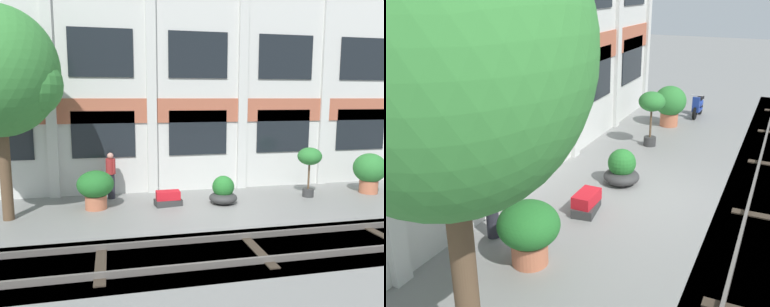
% 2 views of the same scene
% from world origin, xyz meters
% --- Properties ---
extents(ground_plane, '(80.00, 80.00, 0.00)m').
position_xyz_m(ground_plane, '(0.00, 0.00, 0.00)').
color(ground_plane, gray).
extents(apartment_facade, '(18.02, 0.64, 8.03)m').
position_xyz_m(apartment_facade, '(-0.00, 3.15, 4.00)').
color(apartment_facade, silver).
rests_on(apartment_facade, ground).
extents(broadleaf_tree, '(3.52, 3.35, 6.12)m').
position_xyz_m(broadleaf_tree, '(-6.29, 0.53, 4.18)').
color(broadleaf_tree, brown).
rests_on(broadleaf_tree, ground).
extents(potted_plant_wide_bowl, '(0.96, 0.96, 0.96)m').
position_xyz_m(potted_plant_wide_bowl, '(0.40, 0.83, 0.41)').
color(potted_plant_wide_bowl, '#333333').
rests_on(potted_plant_wide_bowl, ground).
extents(potted_plant_square_trough, '(0.93, 0.60, 0.49)m').
position_xyz_m(potted_plant_square_trough, '(-1.47, 1.01, 0.23)').
color(potted_plant_square_trough, '#333333').
rests_on(potted_plant_square_trough, ground).
extents(potted_plant_terracotta_small, '(0.85, 0.85, 1.81)m').
position_xyz_m(potted_plant_terracotta_small, '(3.69, 1.05, 1.36)').
color(potted_plant_terracotta_small, '#333333').
rests_on(potted_plant_terracotta_small, ground).
extents(potted_plant_ribbed_drum, '(1.18, 1.18, 1.26)m').
position_xyz_m(potted_plant_ribbed_drum, '(-3.81, 1.12, 0.73)').
color(potted_plant_ribbed_drum, '#B76647').
rests_on(potted_plant_ribbed_drum, ground).
extents(potted_plant_glazed_jar, '(1.19, 1.19, 1.51)m').
position_xyz_m(potted_plant_glazed_jar, '(6.21, 1.07, 0.87)').
color(potted_plant_glazed_jar, '#B76647').
rests_on(potted_plant_glazed_jar, ground).
extents(scooter_near_curb, '(1.38, 0.50, 0.98)m').
position_xyz_m(scooter_near_curb, '(7.99, 0.34, 0.44)').
color(scooter_near_curb, black).
rests_on(scooter_near_curb, ground).
extents(resident_by_doorway, '(0.34, 0.47, 1.66)m').
position_xyz_m(resident_by_doorway, '(-3.32, 2.31, 0.89)').
color(resident_by_doorway, '#282833').
rests_on(resident_by_doorway, ground).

